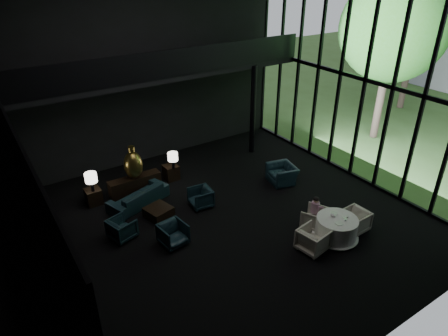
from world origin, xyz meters
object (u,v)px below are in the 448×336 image
bronze_urn (133,165)px  window_armchair (282,171)px  lounge_armchair_east (201,197)px  dining_chair_west (313,238)px  table_lamp_right (173,157)px  side_table_right (171,172)px  dining_chair_east (355,219)px  side_table_left (94,196)px  child (316,205)px  table_lamp_left (91,178)px  coffee_table (159,212)px  dining_table (336,230)px  lounge_armchair_south (173,233)px  lounge_armchair_west (122,228)px  dining_chair_north (315,217)px  sofa (138,192)px  console (135,184)px

bronze_urn → window_armchair: bronze_urn is taller
lounge_armchair_east → dining_chair_west: (1.64, -4.02, 0.06)m
table_lamp_right → dining_chair_west: size_ratio=0.74×
table_lamp_right → dining_chair_west: bearing=-75.2°
side_table_right → dining_chair_east: bearing=-61.5°
side_table_left → child: size_ratio=1.01×
bronze_urn → table_lamp_left: bearing=-179.3°
coffee_table → table_lamp_left: bearing=129.6°
bronze_urn → dining_table: bearing=-55.6°
dining_chair_west → child: bearing=-55.8°
table_lamp_right → dining_table: size_ratio=0.46×
side_table_left → child: bearing=-42.4°
lounge_armchair_south → window_armchair: window_armchair is taller
side_table_right → window_armchair: size_ratio=0.53×
window_armchair → dining_table: window_armchair is taller
child → dining_chair_east: bearing=129.2°
side_table_left → window_armchair: window_armchair is taller
coffee_table → child: bearing=-37.6°
lounge_armchair_west → coffee_table: (1.47, 0.44, -0.21)m
lounge_armchair_south → dining_chair_north: size_ratio=1.07×
side_table_left → table_lamp_left: (-0.00, -0.12, 0.81)m
dining_chair_east → lounge_armchair_east: bearing=-141.3°
dining_chair_east → child: bearing=-143.0°
table_lamp_left → table_lamp_right: size_ratio=1.07×
bronze_urn → table_lamp_right: bearing=-3.1°
dining_chair_north → child: size_ratio=1.32×
table_lamp_right → lounge_armchair_west: (-3.05, -2.33, -0.70)m
side_table_left → dining_chair_west: bearing=-52.7°
side_table_left → child: (5.87, -5.35, 0.44)m
side_table_left → dining_table: dining_table is taller
table_lamp_left → dining_table: size_ratio=0.49×
lounge_armchair_east → dining_chair_east: bearing=46.6°
table_lamp_left → window_armchair: 7.27m
lounge_armchair_south → dining_chair_east: dining_chair_east is taller
coffee_table → dining_chair_north: 5.35m
window_armchair → coffee_table: 5.22m
bronze_urn → child: bearing=-50.9°
side_table_right → window_armchair: window_armchair is taller
lounge_armchair_east → dining_chair_north: lounge_armchair_east is taller
side_table_left → sofa: (1.35, -0.95, 0.20)m
dining_chair_west → window_armchair: bearing=-37.2°
table_lamp_left → lounge_armchair_east: (3.19, -2.20, -0.72)m
table_lamp_left → dining_chair_east: 9.18m
bronze_urn → coffee_table: bronze_urn is taller
side_table_right → dining_chair_north: size_ratio=0.78×
console → coffee_table: 2.03m
lounge_armchair_east → child: size_ratio=1.33×
lounge_armchair_south → dining_chair_north: bearing=-29.2°
window_armchair → dining_chair_east: (-0.12, -3.77, -0.07)m
table_lamp_left → dining_table: bearing=-46.6°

